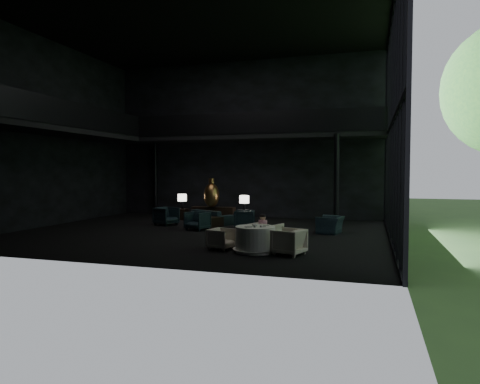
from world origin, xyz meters
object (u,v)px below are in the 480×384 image
(console, at_px, (213,214))
(table_lamp_right, at_px, (244,200))
(window_armchair, at_px, (330,223))
(dining_table, at_px, (255,241))
(lounge_armchair_west, at_px, (166,214))
(table_lamp_left, at_px, (182,198))
(dining_chair_north, at_px, (266,233))
(child, at_px, (263,223))
(sofa, at_px, (211,214))
(coffee_table, at_px, (209,222))
(lounge_armchair_south, at_px, (197,219))
(bronze_urn, at_px, (212,195))
(side_table_right, at_px, (244,217))
(side_table_left, at_px, (182,214))
(lounge_armchair_east, at_px, (244,218))
(dining_chair_west, at_px, (221,239))
(dining_chair_east, at_px, (289,240))

(console, relative_size, table_lamp_right, 2.81)
(window_armchair, distance_m, dining_table, 4.79)
(lounge_armchair_west, bearing_deg, table_lamp_left, 25.82)
(dining_chair_north, xyz_separation_m, child, (-0.13, 0.10, 0.27))
(sofa, relative_size, coffee_table, 2.42)
(lounge_armchair_south, distance_m, dining_chair_north, 4.67)
(lounge_armchair_west, bearing_deg, bronze_urn, -16.40)
(lounge_armchair_west, bearing_deg, console, -13.35)
(side_table_right, bearing_deg, table_lamp_left, 175.77)
(coffee_table, relative_size, child, 1.60)
(table_lamp_right, relative_size, lounge_armchair_west, 0.77)
(lounge_armchair_south, height_order, dining_chair_north, dining_chair_north)
(bronze_urn, height_order, side_table_left, bronze_urn)
(lounge_armchair_east, height_order, child, child)
(console, relative_size, side_table_right, 4.14)
(table_lamp_right, bearing_deg, console, 172.11)
(side_table_right, height_order, sofa, sofa)
(table_lamp_right, bearing_deg, side_table_left, 176.30)
(window_armchair, distance_m, child, 3.96)
(bronze_urn, height_order, window_armchair, bronze_urn)
(coffee_table, height_order, dining_chair_north, dining_chair_north)
(dining_chair_north, bearing_deg, dining_chair_west, 48.52)
(side_table_left, bearing_deg, coffee_table, -43.02)
(console, xyz_separation_m, table_lamp_left, (-1.60, -0.02, 0.71))
(dining_table, relative_size, dining_chair_west, 2.15)
(dining_chair_east, bearing_deg, table_lamp_left, -119.16)
(table_lamp_right, bearing_deg, dining_table, -70.96)
(dining_table, height_order, dining_chair_north, dining_chair_north)
(lounge_armchair_east, bearing_deg, coffee_table, -102.59)
(side_table_right, relative_size, dining_chair_west, 0.83)
(side_table_right, relative_size, sofa, 0.23)
(table_lamp_right, distance_m, dining_table, 7.23)
(table_lamp_left, distance_m, side_table_right, 3.30)
(dining_table, height_order, dining_chair_east, dining_chair_east)
(lounge_armchair_east, height_order, lounge_armchair_south, lounge_armchair_east)
(side_table_right, height_order, window_armchair, window_armchair)
(window_armchair, distance_m, dining_chair_north, 3.98)
(bronze_urn, xyz_separation_m, lounge_armchair_south, (0.51, -2.95, -0.82))
(table_lamp_right, xyz_separation_m, lounge_armchair_west, (-3.00, -1.88, -0.56))
(side_table_right, xyz_separation_m, coffee_table, (-1.05, -1.76, -0.05))
(window_armchair, bearing_deg, lounge_armchair_west, -82.59)
(lounge_armchair_west, xyz_separation_m, lounge_armchair_south, (1.92, -1.07, -0.06))
(console, height_order, sofa, sofa)
(side_table_right, distance_m, table_lamp_right, 0.79)
(side_table_left, xyz_separation_m, coffee_table, (2.15, -2.00, -0.06))
(table_lamp_right, xyz_separation_m, lounge_armchair_east, (0.54, -1.83, -0.60))
(console, distance_m, table_lamp_left, 1.75)
(side_table_left, relative_size, sofa, 0.24)
(window_armchair, distance_m, dining_chair_west, 5.18)
(lounge_armchair_west, bearing_deg, lounge_armchair_east, -68.82)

